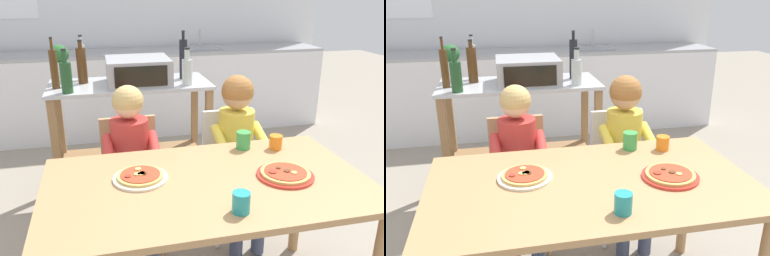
{
  "view_description": "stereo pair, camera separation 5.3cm",
  "coord_description": "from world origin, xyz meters",
  "views": [
    {
      "loc": [
        -0.44,
        -1.53,
        1.58
      ],
      "look_at": [
        0.0,
        0.3,
        0.9
      ],
      "focal_mm": 36.77,
      "sensor_mm": 36.0,
      "label": 1
    },
    {
      "loc": [
        -0.39,
        -1.54,
        1.58
      ],
      "look_at": [
        0.0,
        0.3,
        0.9
      ],
      "focal_mm": 36.77,
      "sensor_mm": 36.0,
      "label": 2
    }
  ],
  "objects": [
    {
      "name": "bottle_brown_beer",
      "position": [
        -0.55,
        1.38,
        1.05
      ],
      "size": [
        0.07,
        0.07,
        0.31
      ],
      "color": "#4C2D14",
      "rests_on": "kitchen_island_cart"
    },
    {
      "name": "back_wall_tiled",
      "position": [
        -0.0,
        3.21,
        1.35
      ],
      "size": [
        4.61,
        0.14,
        2.7
      ],
      "color": "silver",
      "rests_on": "ground"
    },
    {
      "name": "bottle_clear_vinegar",
      "position": [
        -0.73,
        1.26,
        1.05
      ],
      "size": [
        0.05,
        0.05,
        0.35
      ],
      "color": "#4C2D14",
      "rests_on": "kitchen_island_cart"
    },
    {
      "name": "bottle_dark_olive_oil",
      "position": [
        -0.65,
        1.11,
        1.02
      ],
      "size": [
        0.07,
        0.07,
        0.29
      ],
      "color": "#1E4723",
      "rests_on": "kitchen_island_cart"
    },
    {
      "name": "child_in_yellow_shirt",
      "position": [
        0.36,
        0.58,
        0.69
      ],
      "size": [
        0.32,
        0.42,
        1.06
      ],
      "color": "#424C6B",
      "rests_on": "ground"
    },
    {
      "name": "kitchen_counter",
      "position": [
        0.0,
        2.8,
        0.46
      ],
      "size": [
        4.15,
        0.6,
        1.11
      ],
      "color": "silver",
      "rests_on": "ground"
    },
    {
      "name": "bottle_squat_spirits",
      "position": [
        0.17,
        1.15,
        1.02
      ],
      "size": [
        0.07,
        0.07,
        0.26
      ],
      "color": "#ADB7B2",
      "rests_on": "kitchen_island_cart"
    },
    {
      "name": "bottle_slim_sauce",
      "position": [
        0.19,
        1.36,
        1.06
      ],
      "size": [
        0.06,
        0.06,
        0.36
      ],
      "color": "black",
      "rests_on": "kitchen_island_cart"
    },
    {
      "name": "dining_chair_right",
      "position": [
        0.36,
        0.69,
        0.48
      ],
      "size": [
        0.36,
        0.36,
        0.81
      ],
      "color": "silver",
      "rests_on": "ground"
    },
    {
      "name": "drinking_cup_green",
      "position": [
        0.29,
        0.32,
        0.79
      ],
      "size": [
        0.08,
        0.08,
        0.1
      ],
      "primitive_type": "cylinder",
      "color": "green",
      "rests_on": "dining_table"
    },
    {
      "name": "child_in_red_shirt",
      "position": [
        -0.29,
        0.57,
        0.66
      ],
      "size": [
        0.32,
        0.42,
        1.04
      ],
      "color": "#424C6B",
      "rests_on": "ground"
    },
    {
      "name": "pizza_plate_red_rimmed",
      "position": [
        0.36,
        -0.04,
        0.76
      ],
      "size": [
        0.26,
        0.26,
        0.03
      ],
      "color": "red",
      "rests_on": "dining_table"
    },
    {
      "name": "drinking_cup_teal",
      "position": [
        0.06,
        -0.28,
        0.79
      ],
      "size": [
        0.07,
        0.07,
        0.09
      ],
      "primitive_type": "cylinder",
      "color": "teal",
      "rests_on": "dining_table"
    },
    {
      "name": "kitchen_island_cart",
      "position": [
        -0.22,
        1.3,
        0.61
      ],
      "size": [
        1.16,
        0.52,
        0.91
      ],
      "color": "#B7BABF",
      "rests_on": "ground"
    },
    {
      "name": "potted_herb_plant",
      "position": [
        -0.7,
        1.43,
        1.06
      ],
      "size": [
        0.13,
        0.13,
        0.27
      ],
      "color": "beige",
      "rests_on": "kitchen_island_cart"
    },
    {
      "name": "dining_table",
      "position": [
        0.0,
        0.0,
        0.65
      ],
      "size": [
        1.47,
        0.84,
        0.75
      ],
      "color": "#AD7F51",
      "rests_on": "ground"
    },
    {
      "name": "dining_chair_left",
      "position": [
        -0.29,
        0.69,
        0.48
      ],
      "size": [
        0.36,
        0.36,
        0.81
      ],
      "color": "tan",
      "rests_on": "ground"
    },
    {
      "name": "drinking_cup_orange",
      "position": [
        0.46,
        0.28,
        0.78
      ],
      "size": [
        0.07,
        0.07,
        0.08
      ],
      "primitive_type": "cylinder",
      "color": "orange",
      "rests_on": "dining_table"
    },
    {
      "name": "pizza_plate_cream",
      "position": [
        -0.29,
        0.09,
        0.76
      ],
      "size": [
        0.25,
        0.25,
        0.03
      ],
      "color": "beige",
      "rests_on": "dining_table"
    },
    {
      "name": "ground_plane",
      "position": [
        0.0,
        1.26,
        0.0
      ],
      "size": [
        12.61,
        12.61,
        0.0
      ],
      "primitive_type": "plane",
      "color": "gray"
    },
    {
      "name": "toaster_oven",
      "position": [
        -0.16,
        1.27,
        1.0
      ],
      "size": [
        0.44,
        0.41,
        0.18
      ],
      "color": "#999BA0",
      "rests_on": "kitchen_island_cart"
    },
    {
      "name": "bottle_tall_green_wine",
      "position": [
        -0.55,
        1.49,
        1.05
      ],
      "size": [
        0.05,
        0.05,
        0.33
      ],
      "color": "#ADB7B2",
      "rests_on": "kitchen_island_cart"
    }
  ]
}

